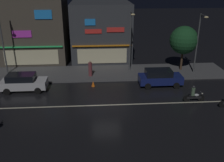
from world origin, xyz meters
TOP-DOWN VIEW (x-y plane):
  - ground_plane at (0.00, 0.00)m, footprint 140.00×140.00m
  - lane_divider_stripe at (0.00, 0.00)m, footprint 26.71×0.16m
  - sidewalk_far at (0.00, 7.70)m, footprint 28.11×5.01m
  - storefront_left_block at (-8.43, 13.72)m, footprint 7.95×7.19m
  - storefront_center_block at (-0.00, 14.45)m, footprint 7.46×8.65m
  - streetlamp_west at (-10.73, 7.92)m, footprint 0.44×1.64m
  - streetlamp_mid at (3.08, 7.91)m, footprint 0.44×1.64m
  - streetlamp_east at (10.28, 6.80)m, footprint 0.44×1.64m
  - pedestrian_on_sidewalk at (-1.41, 6.69)m, footprint 0.41×0.41m
  - street_tree at (9.12, 8.01)m, footprint 3.14×3.14m
  - parked_car_near_kerb at (5.57, 3.92)m, footprint 4.30×1.98m
  - parked_car_trailing at (-7.78, 3.60)m, footprint 4.30×1.98m
  - motorcycle_following at (7.68, 0.17)m, footprint 1.90×0.60m
  - traffic_cone at (-1.12, 4.11)m, footprint 0.36×0.36m

SIDE VIEW (x-z plane):
  - ground_plane at x=0.00m, z-range 0.00..0.00m
  - lane_divider_stripe at x=0.00m, z-range 0.00..0.01m
  - sidewalk_far at x=0.00m, z-range 0.00..0.14m
  - traffic_cone at x=-1.12m, z-range 0.00..0.55m
  - motorcycle_following at x=7.68m, z-range -0.13..1.39m
  - parked_car_near_kerb at x=5.57m, z-range 0.03..1.70m
  - parked_car_trailing at x=-7.78m, z-range 0.03..1.70m
  - pedestrian_on_sidewalk at x=-1.41m, z-range 0.06..1.79m
  - street_tree at x=9.12m, z-range 1.09..6.15m
  - storefront_center_block at x=0.00m, z-range 0.00..7.26m
  - streetlamp_east at x=10.28m, z-range 0.77..7.28m
  - streetlamp_mid at x=3.08m, z-range 0.77..7.47m
  - storefront_left_block at x=-8.43m, z-range 0.00..8.28m
  - streetlamp_west at x=-10.73m, z-range 0.79..8.47m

